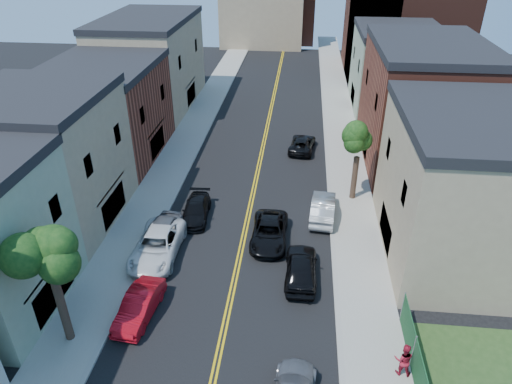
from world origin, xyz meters
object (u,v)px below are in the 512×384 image
(white_pickup, at_px, (157,245))
(black_car_right, at_px, (301,268))
(black_car_left, at_px, (196,210))
(grey_car_left, at_px, (160,234))
(silver_car_right, at_px, (323,208))
(pedestrian_right, at_px, (403,359))
(black_suv_lane, at_px, (269,232))
(dark_car_right_far, at_px, (302,144))
(red_sedan, at_px, (139,306))

(white_pickup, relative_size, black_car_right, 1.24)
(black_car_left, bearing_deg, grey_car_left, -119.48)
(silver_car_right, height_order, pedestrian_right, pedestrian_right)
(black_car_left, distance_m, black_suv_lane, 6.07)
(dark_car_right_far, height_order, pedestrian_right, pedestrian_right)
(red_sedan, relative_size, silver_car_right, 0.90)
(white_pickup, distance_m, pedestrian_right, 16.31)
(red_sedan, height_order, black_car_left, red_sedan)
(black_car_right, height_order, dark_car_right_far, black_car_right)
(dark_car_right_far, bearing_deg, white_pickup, 69.13)
(red_sedan, xyz_separation_m, silver_car_right, (10.29, 11.08, 0.08))
(red_sedan, xyz_separation_m, pedestrian_right, (13.75, -2.53, 0.35))
(red_sedan, bearing_deg, pedestrian_right, -4.86)
(grey_car_left, height_order, silver_car_right, grey_car_left)
(black_car_left, relative_size, silver_car_right, 0.94)
(white_pickup, distance_m, black_car_left, 4.97)
(grey_car_left, bearing_deg, white_pickup, -76.97)
(white_pickup, relative_size, pedestrian_right, 3.24)
(red_sedan, height_order, white_pickup, white_pickup)
(pedestrian_right, bearing_deg, grey_car_left, -24.30)
(grey_car_left, xyz_separation_m, dark_car_right_far, (9.30, 16.07, -0.17))
(red_sedan, distance_m, dark_car_right_far, 24.28)
(black_car_right, relative_size, pedestrian_right, 2.61)
(red_sedan, xyz_separation_m, white_pickup, (-0.54, 5.33, 0.11))
(silver_car_right, height_order, black_suv_lane, silver_car_right)
(red_sedan, xyz_separation_m, black_car_right, (8.81, 4.05, 0.10))
(white_pickup, distance_m, black_suv_lane, 7.51)
(white_pickup, height_order, pedestrian_right, pedestrian_right)
(white_pickup, bearing_deg, pedestrian_right, -29.20)
(white_pickup, bearing_deg, silver_car_right, 27.57)
(black_car_right, xyz_separation_m, pedestrian_right, (4.94, -6.59, 0.25))
(white_pickup, xyz_separation_m, pedestrian_right, (14.29, -7.86, 0.24))
(silver_car_right, bearing_deg, black_car_left, 10.80)
(black_car_left, xyz_separation_m, silver_car_right, (9.30, 1.02, 0.14))
(black_car_left, height_order, dark_car_right_far, black_car_left)
(red_sedan, bearing_deg, silver_car_right, 52.69)
(black_car_right, bearing_deg, dark_car_right_far, -89.16)
(black_car_right, xyz_separation_m, dark_car_right_far, (-0.22, 18.65, -0.16))
(silver_car_right, relative_size, pedestrian_right, 2.64)
(red_sedan, height_order, pedestrian_right, pedestrian_right)
(red_sedan, relative_size, black_suv_lane, 0.85)
(black_car_left, height_order, black_car_right, black_car_right)
(white_pickup, xyz_separation_m, black_suv_lane, (7.12, 2.39, -0.11))
(dark_car_right_far, height_order, black_suv_lane, black_suv_lane)
(dark_car_right_far, bearing_deg, black_suv_lane, 89.22)
(black_car_left, bearing_deg, dark_car_right_far, 55.93)
(white_pickup, distance_m, grey_car_left, 1.32)
(black_suv_lane, bearing_deg, red_sedan, -130.48)
(dark_car_right_far, bearing_deg, pedestrian_right, 108.40)
(pedestrian_right, bearing_deg, white_pickup, -20.75)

